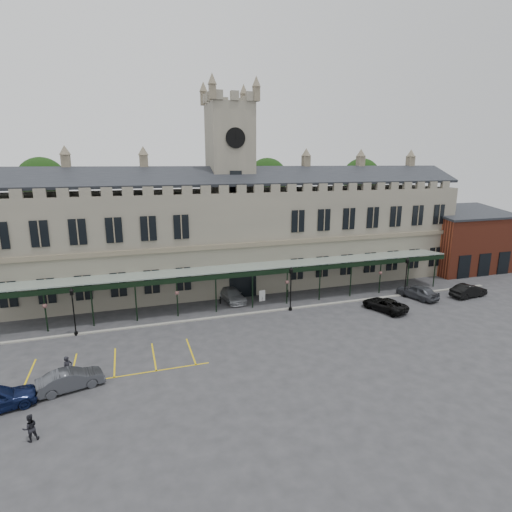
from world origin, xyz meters
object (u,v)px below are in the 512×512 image
object	(u,v)px
station_building	(231,235)
car_left_b	(71,380)
person_b	(30,428)
person_a	(68,369)
sign_board	(262,296)
car_right_b	(468,291)
lamp_post_left	(73,307)
car_van	(384,304)
traffic_cone	(391,309)
car_right_a	(417,291)
clock_tower	(230,181)
car_taxi	(232,295)
lamp_post_mid	(291,285)
lamp_post_right	(406,274)

from	to	relation	value
station_building	car_left_b	distance (m)	26.73
person_b	person_a	bearing A→B (deg)	-120.93
sign_board	car_right_b	world-z (taller)	car_right_b
lamp_post_left	person_a	size ratio (longest dim) A/B	2.43
car_van	person_b	xyz separation A→B (m)	(-31.30, -11.13, 0.13)
traffic_cone	car_right_a	distance (m)	6.18
clock_tower	sign_board	distance (m)	14.49
traffic_cone	person_b	distance (m)	33.49
lamp_post_left	car_right_a	distance (m)	36.48
car_right_a	car_taxi	bearing A→B (deg)	-31.11
clock_tower	car_right_a	bearing A→B (deg)	-31.90
station_building	clock_tower	world-z (taller)	clock_tower
station_building	car_right_a	distance (m)	23.04
car_left_b	car_right_a	xyz separation A→B (m)	(35.78, 8.25, 0.11)
car_left_b	car_right_a	size ratio (longest dim) A/B	0.89
lamp_post_left	lamp_post_mid	world-z (taller)	lamp_post_mid
station_building	lamp_post_left	size ratio (longest dim) A/B	13.25
sign_board	car_right_b	bearing A→B (deg)	-21.96
car_taxi	clock_tower	bearing A→B (deg)	67.33
traffic_cone	car_right_b	world-z (taller)	car_right_b
station_building	lamp_post_mid	world-z (taller)	station_building
car_van	person_b	distance (m)	33.22
station_building	lamp_post_left	xyz separation A→B (m)	(-17.41, -10.47, -3.78)
clock_tower	person_a	bearing A→B (deg)	-132.20
lamp_post_left	car_taxi	world-z (taller)	lamp_post_left
lamp_post_right	traffic_cone	bearing A→B (deg)	-142.02
sign_board	car_van	size ratio (longest dim) A/B	0.26
lamp_post_right	sign_board	world-z (taller)	lamp_post_right
sign_board	car_taxi	size ratio (longest dim) A/B	0.25
car_left_b	car_right_b	world-z (taller)	car_right_b
car_left_b	lamp_post_left	bearing A→B (deg)	-11.08
person_a	lamp_post_right	bearing A→B (deg)	-26.75
station_building	lamp_post_right	world-z (taller)	station_building
traffic_cone	car_van	distance (m)	0.75
sign_board	car_taxi	bearing A→B (deg)	153.20
lamp_post_left	lamp_post_mid	bearing A→B (deg)	-0.74
lamp_post_mid	person_a	world-z (taller)	lamp_post_mid
lamp_post_mid	station_building	bearing A→B (deg)	108.39
lamp_post_left	person_a	world-z (taller)	lamp_post_left
clock_tower	person_a	distance (m)	28.17
traffic_cone	car_left_b	xyz separation A→B (m)	(-30.23, -5.58, 0.37)
traffic_cone	car_right_a	size ratio (longest dim) A/B	0.14
lamp_post_right	sign_board	distance (m)	16.85
lamp_post_left	car_left_b	distance (m)	9.75
car_right_a	car_left_b	bearing A→B (deg)	-2.31
car_taxi	traffic_cone	bearing A→B (deg)	-37.31
car_right_a	person_b	xyz separation A→B (m)	(-37.30, -13.30, -0.02)
car_van	person_b	bearing A→B (deg)	0.41
sign_board	clock_tower	bearing A→B (deg)	95.87
station_building	car_van	bearing A→B (deg)	-46.94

